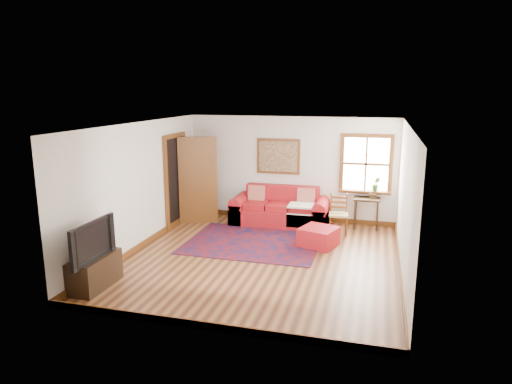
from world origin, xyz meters
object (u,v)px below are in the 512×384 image
(red_leather_sofa, at_px, (280,212))
(media_cabinet, at_px, (95,271))
(ladder_back_chair, at_px, (339,213))
(side_table, at_px, (367,203))
(red_ottoman, at_px, (319,237))

(red_leather_sofa, bearing_deg, media_cabinet, -116.56)
(ladder_back_chair, height_order, media_cabinet, ladder_back_chair)
(red_leather_sofa, height_order, ladder_back_chair, red_leather_sofa)
(ladder_back_chair, bearing_deg, red_leather_sofa, 165.55)
(side_table, bearing_deg, red_leather_sofa, -174.57)
(red_ottoman, xyz_separation_m, ladder_back_chair, (0.30, 0.97, 0.28))
(red_leather_sofa, distance_m, side_table, 2.00)
(red_leather_sofa, relative_size, red_ottoman, 3.34)
(ladder_back_chair, relative_size, media_cabinet, 0.92)
(red_leather_sofa, height_order, side_table, red_leather_sofa)
(red_leather_sofa, relative_size, media_cabinet, 2.36)
(side_table, height_order, media_cabinet, side_table)
(side_table, distance_m, media_cabinet, 6.04)
(red_leather_sofa, height_order, media_cabinet, red_leather_sofa)
(side_table, bearing_deg, media_cabinet, -132.74)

